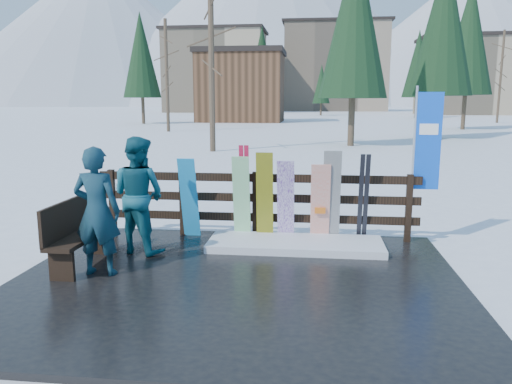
# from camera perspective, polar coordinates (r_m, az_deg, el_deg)

# --- Properties ---
(ground) EXTENTS (700.00, 700.00, 0.00)m
(ground) POSITION_cam_1_polar(r_m,az_deg,el_deg) (6.78, -2.29, -10.68)
(ground) COLOR white
(ground) RESTS_ON ground
(deck) EXTENTS (6.00, 5.00, 0.08)m
(deck) POSITION_cam_1_polar(r_m,az_deg,el_deg) (6.76, -2.29, -10.37)
(deck) COLOR black
(deck) RESTS_ON ground
(fence) EXTENTS (5.60, 0.10, 1.15)m
(fence) POSITION_cam_1_polar(r_m,az_deg,el_deg) (8.67, -0.06, -0.92)
(fence) COLOR black
(fence) RESTS_ON deck
(snow_patch) EXTENTS (2.82, 1.00, 0.12)m
(snow_patch) POSITION_cam_1_polar(r_m,az_deg,el_deg) (8.18, 4.52, -5.97)
(snow_patch) COLOR white
(snow_patch) RESTS_ON deck
(bench) EXTENTS (0.41, 1.50, 0.97)m
(bench) POSITION_cam_1_polar(r_m,az_deg,el_deg) (7.60, -19.86, -4.27)
(bench) COLOR black
(bench) RESTS_ON deck
(snowboard_0) EXTENTS (0.29, 0.40, 1.42)m
(snowboard_0) POSITION_cam_1_polar(r_m,az_deg,el_deg) (8.66, -7.64, -0.71)
(snowboard_0) COLOR #1E97DC
(snowboard_0) RESTS_ON deck
(snowboard_1) EXTENTS (0.29, 0.30, 1.45)m
(snowboard_1) POSITION_cam_1_polar(r_m,az_deg,el_deg) (8.47, -1.67, -0.72)
(snowboard_1) COLOR white
(snowboard_1) RESTS_ON deck
(snowboard_2) EXTENTS (0.28, 0.22, 1.52)m
(snowboard_2) POSITION_cam_1_polar(r_m,az_deg,el_deg) (8.42, 1.00, -0.55)
(snowboard_2) COLOR yellow
(snowboard_2) RESTS_ON deck
(snowboard_3) EXTENTS (0.28, 0.36, 1.40)m
(snowboard_3) POSITION_cam_1_polar(r_m,az_deg,el_deg) (8.41, 3.41, -1.03)
(snowboard_3) COLOR white
(snowboard_3) RESTS_ON deck
(snowboard_4) EXTENTS (0.29, 0.36, 1.57)m
(snowboard_4) POSITION_cam_1_polar(r_m,az_deg,el_deg) (8.38, 8.63, -0.55)
(snowboard_4) COLOR black
(snowboard_4) RESTS_ON deck
(snowboard_5) EXTENTS (0.32, 0.33, 1.34)m
(snowboard_5) POSITION_cam_1_polar(r_m,az_deg,el_deg) (8.40, 7.36, -1.29)
(snowboard_5) COLOR silver
(snowboard_5) RESTS_ON deck
(ski_pair_a) EXTENTS (0.16, 0.19, 1.63)m
(ski_pair_a) POSITION_cam_1_polar(r_m,az_deg,el_deg) (8.52, -1.32, -0.05)
(ski_pair_a) COLOR #B71637
(ski_pair_a) RESTS_ON deck
(ski_pair_b) EXTENTS (0.17, 0.31, 1.51)m
(ski_pair_b) POSITION_cam_1_polar(r_m,az_deg,el_deg) (8.49, 12.17, -0.73)
(ski_pair_b) COLOR black
(ski_pair_b) RESTS_ON deck
(rental_flag) EXTENTS (0.45, 0.04, 2.60)m
(rental_flag) POSITION_cam_1_polar(r_m,az_deg,el_deg) (8.72, 18.69, 4.88)
(rental_flag) COLOR silver
(rental_flag) RESTS_ON deck
(person_front) EXTENTS (0.65, 0.44, 1.77)m
(person_front) POSITION_cam_1_polar(r_m,az_deg,el_deg) (7.08, -17.71, -2.11)
(person_front) COLOR #17464A
(person_front) RESTS_ON deck
(person_back) EXTENTS (1.07, 0.96, 1.83)m
(person_back) POSITION_cam_1_polar(r_m,az_deg,el_deg) (7.98, -13.29, -0.33)
(person_back) COLOR #145365
(person_back) RESTS_ON deck
(resort_buildings) EXTENTS (73.00, 87.60, 22.60)m
(resort_buildings) POSITION_cam_1_polar(r_m,az_deg,el_deg) (121.88, 6.89, 13.69)
(resort_buildings) COLOR tan
(resort_buildings) RESTS_ON ground
(trees) EXTENTS (42.21, 68.67, 12.24)m
(trees) POSITION_cam_1_polar(r_m,az_deg,el_deg) (55.68, 9.64, 13.51)
(trees) COLOR #382B1E
(trees) RESTS_ON ground
(mountains) EXTENTS (520.00, 260.00, 120.00)m
(mountains) POSITION_cam_1_polar(r_m,az_deg,el_deg) (338.25, 4.93, 18.37)
(mountains) COLOR white
(mountains) RESTS_ON ground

